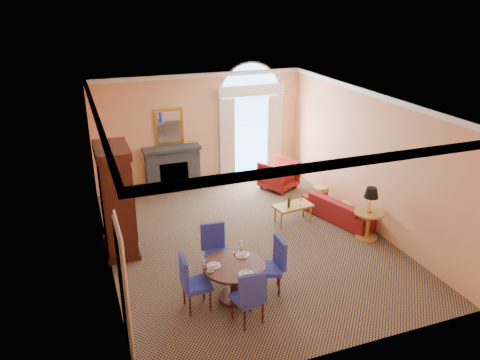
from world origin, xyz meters
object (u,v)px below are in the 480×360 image
object	(u,v)px
armoire	(117,202)
side_table	(370,209)
coffee_table	(293,206)
sofa	(340,208)
armchair	(278,175)
dining_table	(234,274)

from	to	relation	value
armoire	side_table	distance (m)	5.52
armoire	coffee_table	xyz separation A→B (m)	(4.08, -0.12, -0.71)
armoire	coffee_table	distance (m)	4.14
sofa	coffee_table	world-z (taller)	coffee_table
armoire	armchair	bearing A→B (deg)	22.95
dining_table	armchair	world-z (taller)	dining_table
coffee_table	side_table	xyz separation A→B (m)	(1.24, -1.30, 0.32)
coffee_table	side_table	world-z (taller)	side_table
dining_table	sofa	distance (m)	4.17
dining_table	side_table	xyz separation A→B (m)	(3.60, 1.10, 0.22)
armoire	coffee_table	bearing A→B (deg)	-1.70
coffee_table	sofa	bearing A→B (deg)	-18.11
sofa	coffee_table	distance (m)	1.22
dining_table	sofa	bearing A→B (deg)	31.51
dining_table	armoire	bearing A→B (deg)	124.35
sofa	side_table	bearing A→B (deg)	164.96
armoire	armchair	distance (m)	5.10
dining_table	sofa	world-z (taller)	dining_table
armoire	dining_table	world-z (taller)	armoire
armchair	coffee_table	xyz separation A→B (m)	(-0.57, -2.09, 0.01)
dining_table	coffee_table	size ratio (longest dim) A/B	1.17
armchair	dining_table	bearing A→B (deg)	28.34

